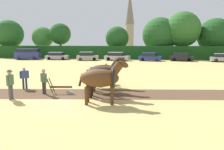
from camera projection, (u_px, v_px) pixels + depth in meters
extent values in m
plane|color=tan|center=(69.00, 100.00, 12.61)|extent=(240.00, 240.00, 0.00)
cube|color=brown|center=(38.00, 94.00, 14.18)|extent=(28.06, 6.05, 0.01)
cube|color=#194719|center=(122.00, 52.00, 43.86)|extent=(65.57, 1.67, 2.60)
cylinder|color=#4C3823|center=(10.00, 49.00, 50.33)|extent=(0.44, 0.44, 3.45)
sphere|color=#235623|center=(9.00, 34.00, 49.81)|extent=(6.37, 6.37, 6.37)
cylinder|color=brown|center=(43.00, 50.00, 51.10)|extent=(0.44, 0.44, 3.14)
sphere|color=#387533|center=(43.00, 37.00, 50.67)|extent=(4.89, 4.89, 4.89)
cylinder|color=brown|center=(61.00, 49.00, 48.74)|extent=(0.44, 0.44, 3.86)
sphere|color=#1E4C1E|center=(60.00, 34.00, 48.27)|extent=(4.68, 4.68, 4.68)
cylinder|color=#4C3823|center=(117.00, 51.00, 46.68)|extent=(0.44, 0.44, 2.84)
sphere|color=#1E4C1E|center=(117.00, 38.00, 46.27)|extent=(4.92, 4.92, 4.92)
cylinder|color=#423323|center=(159.00, 51.00, 46.72)|extent=(0.44, 0.44, 2.86)
sphere|color=#235623|center=(160.00, 35.00, 46.21)|extent=(7.35, 7.35, 7.35)
cylinder|color=brown|center=(182.00, 49.00, 45.21)|extent=(0.44, 0.44, 3.97)
sphere|color=#2D6628|center=(183.00, 29.00, 44.62)|extent=(7.23, 7.23, 7.23)
cylinder|color=#4C3823|center=(214.00, 52.00, 45.71)|extent=(0.44, 0.44, 2.62)
sphere|color=#1E4C1E|center=(215.00, 36.00, 45.22)|extent=(7.28, 7.28, 7.28)
cylinder|color=gray|center=(129.00, 38.00, 80.11)|extent=(3.06, 3.06, 9.85)
cone|color=slate|center=(130.00, 7.00, 78.49)|extent=(3.37, 3.37, 12.04)
ellipsoid|color=#513319|center=(99.00, 78.00, 11.70)|extent=(2.21, 1.26, 0.97)
cylinder|color=#513319|center=(112.00, 94.00, 12.10)|extent=(0.18, 0.18, 0.97)
cylinder|color=#513319|center=(112.00, 96.00, 11.54)|extent=(0.18, 0.18, 0.97)
cylinder|color=#513319|center=(88.00, 93.00, 12.13)|extent=(0.18, 0.18, 0.97)
cylinder|color=#513319|center=(86.00, 96.00, 11.57)|extent=(0.18, 0.18, 0.97)
cylinder|color=#513319|center=(116.00, 69.00, 11.61)|extent=(0.85, 0.55, 0.87)
ellipsoid|color=#513319|center=(123.00, 64.00, 11.56)|extent=(0.70, 0.34, 0.54)
cube|color=black|center=(119.00, 65.00, 11.57)|extent=(0.39, 0.12, 0.52)
cylinder|color=black|center=(81.00, 80.00, 11.73)|extent=(0.31, 0.15, 0.71)
torus|color=black|center=(113.00, 77.00, 11.67)|extent=(0.22, 0.99, 0.98)
ellipsoid|color=black|center=(101.00, 74.00, 13.15)|extent=(2.03, 1.18, 0.91)
cylinder|color=black|center=(112.00, 88.00, 13.54)|extent=(0.18, 0.18, 1.01)
cylinder|color=black|center=(112.00, 90.00, 13.01)|extent=(0.18, 0.18, 1.01)
cylinder|color=black|center=(92.00, 88.00, 13.56)|extent=(0.18, 0.18, 1.01)
cylinder|color=black|center=(91.00, 90.00, 13.04)|extent=(0.18, 0.18, 1.01)
cylinder|color=black|center=(115.00, 66.00, 13.07)|extent=(0.82, 0.52, 0.86)
ellipsoid|color=black|center=(121.00, 62.00, 13.02)|extent=(0.70, 0.34, 0.54)
cube|color=black|center=(118.00, 63.00, 13.03)|extent=(0.40, 0.12, 0.52)
cylinder|color=black|center=(86.00, 75.00, 13.19)|extent=(0.31, 0.15, 0.71)
torus|color=black|center=(112.00, 73.00, 13.13)|extent=(0.22, 0.93, 0.92)
ellipsoid|color=#513319|center=(103.00, 72.00, 14.62)|extent=(1.99, 1.08, 0.82)
cylinder|color=#513319|center=(112.00, 84.00, 14.97)|extent=(0.18, 0.18, 0.97)
cylinder|color=#513319|center=(112.00, 85.00, 14.50)|extent=(0.18, 0.18, 0.97)
cylinder|color=#513319|center=(94.00, 84.00, 15.00)|extent=(0.18, 0.18, 0.97)
cylinder|color=#513319|center=(93.00, 85.00, 14.53)|extent=(0.18, 0.18, 0.97)
cylinder|color=#513319|center=(115.00, 65.00, 14.53)|extent=(0.84, 0.48, 0.91)
ellipsoid|color=#513319|center=(121.00, 60.00, 14.48)|extent=(0.70, 0.34, 0.54)
cube|color=black|center=(118.00, 62.00, 14.50)|extent=(0.44, 0.13, 0.59)
cylinder|color=black|center=(89.00, 73.00, 14.65)|extent=(0.31, 0.15, 0.71)
torus|color=black|center=(113.00, 71.00, 14.60)|extent=(0.21, 0.85, 0.85)
ellipsoid|color=black|center=(104.00, 70.00, 16.09)|extent=(2.22, 1.13, 0.85)
cylinder|color=black|center=(113.00, 81.00, 16.44)|extent=(0.18, 0.18, 0.87)
cylinder|color=black|center=(113.00, 82.00, 15.96)|extent=(0.18, 0.18, 0.87)
cylinder|color=black|center=(95.00, 81.00, 16.47)|extent=(0.18, 0.18, 0.87)
cylinder|color=black|center=(94.00, 82.00, 15.99)|extent=(0.18, 0.18, 0.87)
cylinder|color=black|center=(116.00, 64.00, 16.01)|extent=(0.78, 0.48, 0.81)
ellipsoid|color=black|center=(121.00, 61.00, 15.96)|extent=(0.70, 0.34, 0.54)
cube|color=black|center=(119.00, 62.00, 15.98)|extent=(0.38, 0.12, 0.50)
cylinder|color=black|center=(90.00, 72.00, 16.13)|extent=(0.31, 0.15, 0.71)
torus|color=black|center=(114.00, 70.00, 16.07)|extent=(0.21, 0.87, 0.87)
cube|color=#4C331E|center=(61.00, 87.00, 14.08)|extent=(1.45, 0.27, 0.12)
cube|color=#939399|center=(70.00, 92.00, 14.12)|extent=(0.50, 0.25, 0.39)
cylinder|color=#4C331E|center=(52.00, 85.00, 14.28)|extent=(0.40, 0.11, 0.96)
cylinder|color=#4C331E|center=(50.00, 86.00, 13.88)|extent=(0.40, 0.11, 0.96)
cylinder|color=#38332D|center=(43.00, 88.00, 14.08)|extent=(0.14, 0.14, 0.79)
cylinder|color=#38332D|center=(45.00, 88.00, 13.94)|extent=(0.14, 0.14, 0.79)
cube|color=#4C6B4C|center=(44.00, 78.00, 13.91)|extent=(0.49, 0.43, 0.56)
sphere|color=tan|center=(43.00, 72.00, 13.86)|extent=(0.21, 0.21, 0.21)
cylinder|color=#4C6B4C|center=(42.00, 78.00, 14.10)|extent=(0.09, 0.09, 0.52)
cylinder|color=#4C6B4C|center=(46.00, 79.00, 13.73)|extent=(0.09, 0.09, 0.52)
cylinder|color=tan|center=(43.00, 71.00, 13.85)|extent=(0.40, 0.40, 0.02)
cylinder|color=tan|center=(43.00, 70.00, 13.84)|extent=(0.20, 0.20, 0.10)
cylinder|color=#38332D|center=(107.00, 78.00, 17.75)|extent=(0.14, 0.14, 0.83)
cylinder|color=#38332D|center=(105.00, 78.00, 17.60)|extent=(0.14, 0.14, 0.83)
cube|color=silver|center=(106.00, 70.00, 17.57)|extent=(0.45, 0.51, 0.58)
sphere|color=tan|center=(106.00, 65.00, 17.51)|extent=(0.22, 0.22, 0.22)
cylinder|color=silver|center=(108.00, 70.00, 17.78)|extent=(0.09, 0.09, 0.55)
cylinder|color=silver|center=(103.00, 70.00, 17.37)|extent=(0.09, 0.09, 0.55)
cylinder|color=#4C4C4C|center=(12.00, 92.00, 12.81)|extent=(0.14, 0.14, 0.85)
cylinder|color=#4C4C4C|center=(10.00, 93.00, 12.58)|extent=(0.14, 0.14, 0.85)
cube|color=#4C6B4C|center=(10.00, 80.00, 12.59)|extent=(0.24, 0.51, 0.60)
sphere|color=tan|center=(9.00, 73.00, 12.52)|extent=(0.23, 0.23, 0.23)
cylinder|color=#4C6B4C|center=(13.00, 79.00, 12.88)|extent=(0.09, 0.09, 0.57)
cylinder|color=#4C6B4C|center=(7.00, 81.00, 12.30)|extent=(0.09, 0.09, 0.57)
cylinder|color=#665B4C|center=(9.00, 71.00, 12.51)|extent=(0.44, 0.44, 0.02)
cylinder|color=#665B4C|center=(9.00, 71.00, 12.51)|extent=(0.22, 0.22, 0.10)
cylinder|color=#28334C|center=(26.00, 83.00, 15.62)|extent=(0.14, 0.14, 0.78)
cylinder|color=#28334C|center=(23.00, 84.00, 15.50)|extent=(0.14, 0.14, 0.78)
cube|color=#3D5184|center=(24.00, 74.00, 15.46)|extent=(0.47, 0.45, 0.55)
sphere|color=tan|center=(24.00, 69.00, 15.40)|extent=(0.21, 0.21, 0.21)
cylinder|color=#3D5184|center=(28.00, 74.00, 15.61)|extent=(0.09, 0.09, 0.52)
cylinder|color=#3D5184|center=(20.00, 75.00, 15.32)|extent=(0.09, 0.09, 0.52)
cube|color=navy|center=(28.00, 55.00, 42.62)|extent=(4.91, 2.86, 1.26)
cube|color=black|center=(28.00, 50.00, 42.49)|extent=(4.33, 2.56, 0.58)
cube|color=navy|center=(28.00, 49.00, 42.44)|extent=(4.33, 2.56, 0.06)
cylinder|color=black|center=(37.00, 57.00, 43.67)|extent=(0.70, 0.34, 0.68)
cylinder|color=black|center=(34.00, 58.00, 41.86)|extent=(0.70, 0.34, 0.68)
cylinder|color=black|center=(22.00, 57.00, 43.53)|extent=(0.70, 0.34, 0.68)
cylinder|color=black|center=(19.00, 58.00, 41.73)|extent=(0.70, 0.34, 0.68)
cube|color=#9E9EA8|center=(57.00, 57.00, 42.07)|extent=(4.42, 2.15, 0.66)
cube|color=black|center=(56.00, 54.00, 41.99)|extent=(2.70, 1.82, 0.55)
cube|color=#9E9EA8|center=(56.00, 52.00, 41.94)|extent=(2.70, 1.82, 0.06)
cylinder|color=black|center=(65.00, 58.00, 42.80)|extent=(0.62, 0.27, 0.60)
cylinder|color=black|center=(63.00, 58.00, 41.27)|extent=(0.62, 0.27, 0.60)
cylinder|color=black|center=(52.00, 58.00, 42.92)|extent=(0.62, 0.27, 0.60)
cylinder|color=black|center=(49.00, 58.00, 41.39)|extent=(0.62, 0.27, 0.60)
cube|color=#9E9EA8|center=(88.00, 57.00, 40.41)|extent=(4.26, 2.49, 0.72)
cube|color=black|center=(87.00, 54.00, 40.29)|extent=(2.66, 2.00, 0.62)
cube|color=#9E9EA8|center=(86.00, 52.00, 40.24)|extent=(2.66, 2.00, 0.06)
cylinder|color=black|center=(94.00, 58.00, 41.26)|extent=(0.64, 0.34, 0.61)
cylinder|color=black|center=(94.00, 59.00, 39.78)|extent=(0.64, 0.34, 0.61)
cylinder|color=black|center=(81.00, 58.00, 41.10)|extent=(0.64, 0.34, 0.61)
cylinder|color=black|center=(81.00, 59.00, 39.62)|extent=(0.64, 0.34, 0.61)
cube|color=#A8A8B2|center=(117.00, 58.00, 40.00)|extent=(4.76, 2.65, 0.71)
cube|color=black|center=(116.00, 54.00, 39.98)|extent=(2.96, 2.14, 0.58)
cube|color=#A8A8B2|center=(116.00, 52.00, 39.93)|extent=(2.96, 2.14, 0.06)
cylinder|color=black|center=(126.00, 59.00, 40.36)|extent=(0.70, 0.34, 0.67)
cylinder|color=black|center=(123.00, 59.00, 38.83)|extent=(0.70, 0.34, 0.67)
cylinder|color=black|center=(111.00, 58.00, 41.24)|extent=(0.70, 0.34, 0.67)
cylinder|color=black|center=(108.00, 59.00, 39.71)|extent=(0.70, 0.34, 0.67)
cube|color=navy|center=(150.00, 58.00, 39.19)|extent=(4.30, 2.54, 0.68)
cube|color=black|center=(149.00, 55.00, 39.17)|extent=(2.68, 2.06, 0.57)
cube|color=navy|center=(149.00, 53.00, 39.12)|extent=(2.68, 2.06, 0.06)
cylinder|color=black|center=(158.00, 59.00, 39.57)|extent=(0.63, 0.33, 0.60)
cylinder|color=black|center=(157.00, 60.00, 38.08)|extent=(0.63, 0.33, 0.60)
cylinder|color=black|center=(144.00, 59.00, 40.37)|extent=(0.63, 0.33, 0.60)
cylinder|color=black|center=(142.00, 59.00, 38.88)|extent=(0.63, 0.33, 0.60)
cube|color=black|center=(182.00, 58.00, 38.93)|extent=(4.33, 2.42, 0.68)
cube|color=black|center=(181.00, 55.00, 38.90)|extent=(2.69, 1.96, 0.57)
cube|color=black|center=(181.00, 53.00, 38.85)|extent=(2.69, 1.96, 0.06)
cylinder|color=black|center=(189.00, 59.00, 39.27)|extent=(0.66, 0.33, 0.63)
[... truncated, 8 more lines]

